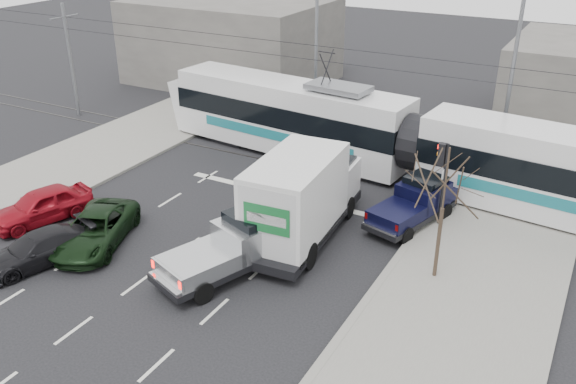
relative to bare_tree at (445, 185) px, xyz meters
The scene contains 17 objects.
ground 8.85m from the bare_tree, 161.79° to the right, with size 120.00×120.00×0.00m, color black.
sidewalk_right 4.69m from the bare_tree, 60.75° to the right, with size 6.00×60.00×0.15m, color gray.
sidewalk_left 20.11m from the bare_tree, behind, with size 6.00×60.00×0.15m, color gray.
rails 11.33m from the bare_tree, 135.38° to the left, with size 60.00×1.60×0.03m, color #33302D.
building_left 29.11m from the bare_tree, 137.92° to the left, with size 14.00×10.00×6.00m, color slate.
bare_tree is the anchor object (origin of this frame).
traffic_signal 4.28m from the bare_tree, 105.76° to the left, with size 0.44×0.44×3.60m.
street_lamp_near 11.58m from the bare_tree, 91.42° to the left, with size 2.38×0.25×9.00m.
street_lamp_far 17.97m from the bare_tree, 131.12° to the left, with size 2.38×0.25×9.00m.
catenary 10.68m from the bare_tree, 135.38° to the left, with size 60.00×0.20×7.00m.
tram 8.63m from the bare_tree, 113.64° to the left, with size 28.34×5.62×5.76m.
silver_pickup 7.73m from the bare_tree, 156.78° to the right, with size 3.84×6.14×2.11m.
box_truck 5.98m from the bare_tree, behind, with size 3.12×7.61×3.72m.
navy_pickup 5.17m from the bare_tree, 117.82° to the left, with size 2.88×4.94×1.96m.
green_car 13.63m from the bare_tree, 162.14° to the right, with size 2.22×4.82×1.34m, color black.
red_car 16.80m from the bare_tree, 167.07° to the right, with size 1.72×4.29×1.46m, color maroon.
dark_car 15.17m from the bare_tree, 155.43° to the right, with size 1.71×4.22×1.22m, color black.
Camera 1 is at (11.92, -16.50, 12.47)m, focal length 38.00 mm.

